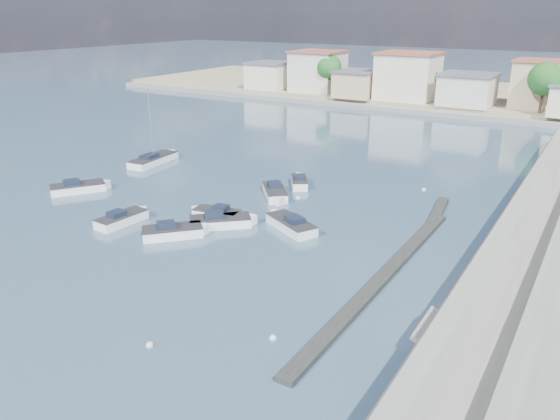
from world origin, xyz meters
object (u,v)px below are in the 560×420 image
at_px(motorboat_b, 176,232).
at_px(motorboat_g, 275,193).
at_px(motorboat_c, 289,224).
at_px(motorboat_f, 299,182).
at_px(sailboat, 155,159).
at_px(motorboat_a, 124,219).
at_px(motorboat_h, 223,222).
at_px(motorboat_e, 81,188).
at_px(motorboat_d, 215,214).

height_order(motorboat_b, motorboat_g, same).
bearing_deg(motorboat_c, motorboat_f, 115.72).
bearing_deg(motorboat_f, motorboat_b, -95.96).
xyz_separation_m(motorboat_c, motorboat_f, (-5.06, 10.50, -0.00)).
bearing_deg(sailboat, motorboat_f, 3.54).
bearing_deg(motorboat_b, motorboat_a, -178.99).
height_order(motorboat_a, motorboat_f, same).
xyz_separation_m(motorboat_a, motorboat_g, (7.28, 12.38, 0.00)).
bearing_deg(motorboat_h, motorboat_a, -153.15).
height_order(motorboat_c, motorboat_e, same).
distance_m(motorboat_b, motorboat_c, 9.18).
distance_m(motorboat_d, motorboat_e, 15.87).
xyz_separation_m(motorboat_e, motorboat_f, (17.43, 12.97, -0.00)).
height_order(motorboat_f, sailboat, sailboat).
height_order(motorboat_f, motorboat_h, same).
bearing_deg(motorboat_a, motorboat_b, 1.01).
bearing_deg(motorboat_e, motorboat_b, -13.29).
xyz_separation_m(motorboat_b, motorboat_g, (1.59, 12.28, 0.00)).
bearing_deg(motorboat_h, motorboat_c, 26.39).
distance_m(motorboat_a, motorboat_b, 5.68).
bearing_deg(sailboat, motorboat_g, -9.84).
bearing_deg(motorboat_b, motorboat_e, 166.71).
height_order(motorboat_b, motorboat_e, same).
relative_size(motorboat_c, motorboat_d, 1.18).
bearing_deg(motorboat_c, motorboat_e, -173.75).
xyz_separation_m(motorboat_g, motorboat_h, (0.29, -8.55, -0.00)).
bearing_deg(motorboat_g, motorboat_h, -88.04).
height_order(motorboat_b, sailboat, sailboat).
distance_m(motorboat_c, motorboat_f, 11.66).
bearing_deg(motorboat_d, sailboat, 148.01).
bearing_deg(motorboat_a, motorboat_e, 159.17).
relative_size(motorboat_a, motorboat_c, 0.92).
relative_size(motorboat_f, motorboat_h, 0.77).
relative_size(motorboat_b, motorboat_f, 1.21).
bearing_deg(motorboat_g, motorboat_c, -49.56).
bearing_deg(sailboat, motorboat_b, -42.31).
bearing_deg(motorboat_a, sailboat, 126.04).
distance_m(motorboat_f, motorboat_g, 4.40).
distance_m(motorboat_a, motorboat_e, 10.70).
distance_m(motorboat_g, motorboat_h, 8.55).
xyz_separation_m(motorboat_f, sailboat, (-18.78, -1.16, 0.03)).
bearing_deg(motorboat_b, motorboat_d, 88.26).
distance_m(motorboat_b, sailboat, 23.04).
relative_size(motorboat_a, motorboat_e, 0.94).
relative_size(motorboat_d, motorboat_h, 0.91).
bearing_deg(motorboat_g, motorboat_d, -100.92).
bearing_deg(sailboat, motorboat_h, -31.89).
height_order(motorboat_c, sailboat, sailboat).
distance_m(motorboat_a, motorboat_c, 13.97).
xyz_separation_m(motorboat_e, motorboat_g, (17.28, 8.57, 0.00)).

